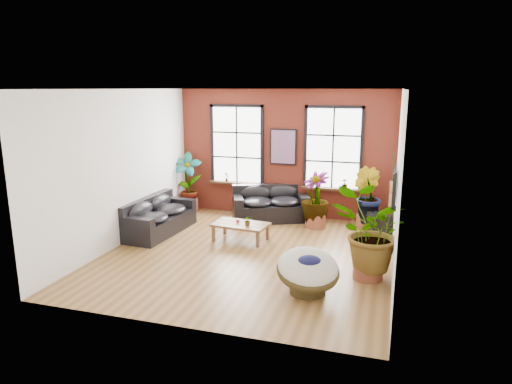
% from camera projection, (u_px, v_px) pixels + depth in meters
% --- Properties ---
extents(room, '(6.04, 6.54, 3.54)m').
position_uv_depth(room, '(250.00, 174.00, 9.65)').
color(room, brown).
rests_on(room, ground).
extents(sofa_back, '(2.22, 1.68, 0.92)m').
position_uv_depth(sofa_back, '(270.00, 204.00, 12.44)').
color(sofa_back, black).
rests_on(sofa_back, ground).
extents(sofa_left, '(1.05, 2.25, 0.87)m').
position_uv_depth(sofa_left, '(157.00, 217.00, 11.30)').
color(sofa_left, black).
rests_on(sofa_left, ground).
extents(coffee_table, '(1.36, 0.87, 0.49)m').
position_uv_depth(coffee_table, '(241.00, 225.00, 10.72)').
color(coffee_table, brown).
rests_on(coffee_table, ground).
extents(papasan_chair, '(1.44, 1.45, 0.83)m').
position_uv_depth(papasan_chair, '(308.00, 270.00, 7.93)').
color(papasan_chair, '#3A2E14').
rests_on(papasan_chair, ground).
extents(poster, '(0.74, 0.06, 0.98)m').
position_uv_depth(poster, '(283.00, 147.00, 12.44)').
color(poster, black).
rests_on(poster, room).
extents(tv_wall_unit, '(0.13, 1.86, 1.20)m').
position_uv_depth(tv_wall_unit, '(393.00, 187.00, 9.29)').
color(tv_wall_unit, black).
rests_on(tv_wall_unit, room).
extents(media_box, '(0.69, 0.59, 0.55)m').
position_uv_depth(media_box, '(381.00, 224.00, 11.13)').
color(media_box, black).
rests_on(media_box, ground).
extents(pot_back_left, '(0.57, 0.57, 0.41)m').
position_uv_depth(pot_back_left, '(188.00, 205.00, 13.23)').
color(pot_back_left, brown).
rests_on(pot_back_left, ground).
extents(pot_back_right, '(0.48, 0.48, 0.34)m').
position_uv_depth(pot_back_right, '(365.00, 221.00, 11.74)').
color(pot_back_right, brown).
rests_on(pot_back_right, ground).
extents(pot_right_wall, '(0.73, 0.73, 0.41)m').
position_uv_depth(pot_right_wall, '(368.00, 268.00, 8.59)').
color(pot_right_wall, brown).
rests_on(pot_right_wall, ground).
extents(pot_mid, '(0.59, 0.59, 0.38)m').
position_uv_depth(pot_mid, '(315.00, 220.00, 11.76)').
color(pot_mid, brown).
rests_on(pot_mid, ground).
extents(floor_plant_back_left, '(0.96, 0.79, 1.58)m').
position_uv_depth(floor_plant_back_left, '(188.00, 180.00, 13.06)').
color(floor_plant_back_left, '#194F15').
rests_on(floor_plant_back_left, ground).
extents(floor_plant_back_right, '(0.99, 0.99, 1.41)m').
position_uv_depth(floor_plant_back_right, '(367.00, 195.00, 11.59)').
color(floor_plant_back_right, '#194F15').
rests_on(floor_plant_back_right, ground).
extents(floor_plant_right_wall, '(1.57, 1.43, 1.52)m').
position_uv_depth(floor_plant_right_wall, '(369.00, 232.00, 8.43)').
color(floor_plant_right_wall, '#194F15').
rests_on(floor_plant_right_wall, ground).
extents(floor_plant_mid, '(1.03, 1.03, 1.31)m').
position_uv_depth(floor_plant_mid, '(315.00, 197.00, 11.65)').
color(floor_plant_mid, '#194F15').
rests_on(floor_plant_mid, ground).
extents(table_plant, '(0.27, 0.25, 0.24)m').
position_uv_depth(table_plant, '(248.00, 220.00, 10.52)').
color(table_plant, '#194F15').
rests_on(table_plant, coffee_table).
extents(sill_plant_left, '(0.17, 0.17, 0.27)m').
position_uv_depth(sill_plant_left, '(226.00, 177.00, 13.06)').
color(sill_plant_left, '#194F15').
rests_on(sill_plant_left, room).
extents(sill_plant_right, '(0.19, 0.19, 0.27)m').
position_uv_depth(sill_plant_right, '(345.00, 184.00, 12.12)').
color(sill_plant_right, '#194F15').
rests_on(sill_plant_right, room).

